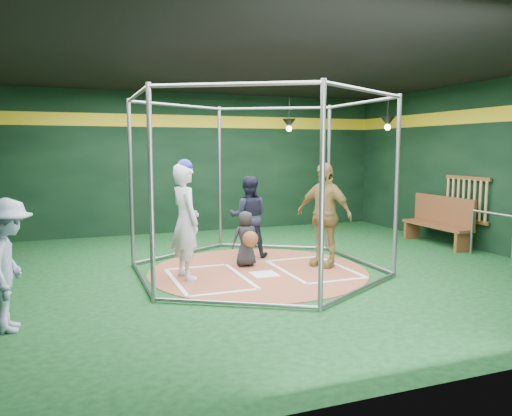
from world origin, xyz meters
name	(u,v)px	position (x,y,z in m)	size (l,w,h in m)	color
room_shell	(258,171)	(0.00, 0.01, 1.75)	(10.10, 9.10, 3.53)	#0B3314
clay_disc	(258,271)	(0.00, 0.00, 0.01)	(3.80, 3.80, 0.01)	#985337
home_plate	(264,274)	(0.00, -0.30, 0.02)	(0.43, 0.43, 0.01)	white
batter_box_left	(209,279)	(-0.95, -0.25, 0.02)	(1.17, 1.77, 0.01)	white
batter_box_right	(313,269)	(0.95, -0.25, 0.02)	(1.17, 1.77, 0.01)	white
batting_cage	(258,185)	(0.00, 0.00, 1.50)	(4.05, 4.67, 3.00)	gray
bat_rack	(466,199)	(4.93, 0.40, 1.05)	(0.07, 1.25, 0.98)	brown
pendant_lamp_near	(289,124)	(2.20, 3.60, 2.74)	(0.34, 0.34, 0.90)	black
pendant_lamp_far	(388,122)	(4.00, 2.00, 2.74)	(0.34, 0.34, 0.90)	black
batter_figure	(185,220)	(-1.28, -0.05, 0.98)	(0.56, 0.75, 1.95)	silver
visitor_leopard	(324,215)	(1.24, -0.07, 0.95)	(1.09, 0.46, 1.87)	tan
catcher_figure	(246,239)	(-0.09, 0.37, 0.52)	(0.50, 0.56, 1.00)	black
umpire	(248,217)	(0.23, 1.13, 0.81)	(0.77, 0.60, 1.59)	black
bystander_blue	(8,265)	(-3.73, -1.62, 0.78)	(1.01, 0.58, 1.56)	#909FBE
dugout_bench	(440,220)	(4.63, 0.85, 0.55)	(0.43, 1.85, 1.08)	brown
steel_railing	(492,228)	(4.55, -0.69, 0.61)	(0.05, 1.06, 0.91)	gray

